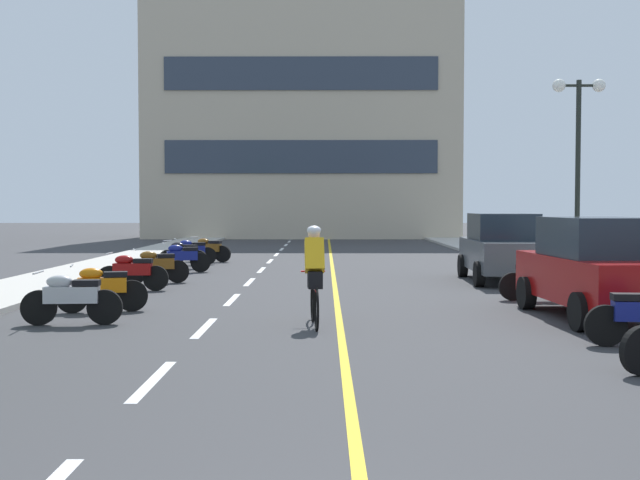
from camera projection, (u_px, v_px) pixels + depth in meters
name	position (u px, v px, depth m)	size (l,w,h in m)	color
ground_plane	(325.00, 273.00, 24.27)	(140.00, 140.00, 0.00)	#38383A
curb_left	(113.00, 263.00, 27.31)	(2.40, 72.00, 0.12)	#B7B2A8
curb_right	(537.00, 264.00, 27.23)	(2.40, 72.00, 0.12)	#B7B2A8
lane_dash_1	(153.00, 380.00, 9.30)	(0.14, 2.20, 0.01)	silver
lane_dash_2	(205.00, 328.00, 13.29)	(0.14, 2.20, 0.01)	silver
lane_dash_3	(232.00, 300.00, 17.29)	(0.14, 2.20, 0.01)	silver
lane_dash_4	(250.00, 282.00, 21.29)	(0.14, 2.20, 0.01)	silver
lane_dash_5	(261.00, 270.00, 25.28)	(0.14, 2.20, 0.01)	silver
lane_dash_6	(270.00, 261.00, 29.28)	(0.14, 2.20, 0.01)	silver
lane_dash_7	(276.00, 254.00, 33.28)	(0.14, 2.20, 0.01)	silver
lane_dash_8	(282.00, 249.00, 37.27)	(0.14, 2.20, 0.01)	silver
lane_dash_9	(286.00, 245.00, 41.27)	(0.14, 2.20, 0.01)	silver
lane_dash_10	(289.00, 242.00, 45.26)	(0.14, 2.20, 0.01)	silver
lane_dash_11	(292.00, 239.00, 49.26)	(0.14, 2.20, 0.01)	silver
centre_line_yellow	(332.00, 265.00, 27.27)	(0.12, 66.00, 0.01)	gold
office_building	(303.00, 109.00, 51.65)	(19.47, 7.61, 16.53)	#BCAD93
street_lamp_mid	(578.00, 133.00, 22.16)	(1.46, 0.36, 5.40)	black
parked_car_near	(598.00, 268.00, 14.32)	(2.13, 4.30, 1.82)	black
parked_car_mid	(503.00, 247.00, 21.37)	(2.01, 4.24, 1.82)	black
motorcycle_4	(71.00, 297.00, 13.60)	(1.70, 0.60, 0.92)	black
motorcycle_5	(102.00, 288.00, 15.24)	(1.68, 0.67, 0.92)	black
motorcycle_6	(539.00, 279.00, 17.12)	(1.70, 0.60, 0.92)	black
motorcycle_7	(132.00, 271.00, 19.07)	(1.70, 0.60, 0.92)	black
motorcycle_8	(156.00, 265.00, 20.86)	(1.64, 0.79, 0.92)	black
motorcycle_9	(182.00, 257.00, 24.23)	(1.66, 0.72, 0.92)	black
motorcycle_10	(183.00, 254.00, 25.83)	(1.66, 0.73, 0.92)	black
motorcycle_11	(191.00, 251.00, 27.41)	(1.66, 0.73, 0.92)	black
motorcycle_12	(208.00, 249.00, 28.87)	(1.66, 0.73, 0.92)	black
cyclist_rider	(315.00, 273.00, 13.51)	(0.42, 1.77, 1.71)	black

